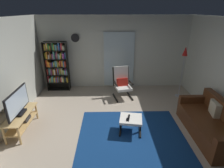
% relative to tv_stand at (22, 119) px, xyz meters
% --- Properties ---
extents(ground_plane, '(7.02, 7.02, 0.00)m').
position_rel_tv_stand_xyz_m(ground_plane, '(2.34, -0.18, -0.31)').
color(ground_plane, '#AE9E8A').
extents(wall_back, '(5.60, 0.06, 2.60)m').
position_rel_tv_stand_xyz_m(wall_back, '(2.34, 2.72, 0.99)').
color(wall_back, beige).
rests_on(wall_back, ground).
extents(glass_door_panel, '(1.10, 0.01, 2.00)m').
position_rel_tv_stand_xyz_m(glass_door_panel, '(2.51, 2.65, 0.74)').
color(glass_door_panel, silver).
extents(area_rug, '(2.48, 2.10, 0.01)m').
position_rel_tv_stand_xyz_m(area_rug, '(2.64, -0.27, -0.31)').
color(area_rug, navy).
rests_on(area_rug, ground).
extents(tv_stand, '(0.42, 1.12, 0.47)m').
position_rel_tv_stand_xyz_m(tv_stand, '(0.00, 0.00, 0.00)').
color(tv_stand, tan).
rests_on(tv_stand, ground).
extents(television, '(0.20, 1.00, 0.60)m').
position_rel_tv_stand_xyz_m(television, '(0.00, -0.02, 0.45)').
color(television, black).
rests_on(television, tv_stand).
extents(bookshelf_near_tv, '(0.79, 0.30, 1.76)m').
position_rel_tv_stand_xyz_m(bookshelf_near_tv, '(0.28, 2.45, 0.65)').
color(bookshelf_near_tv, black).
rests_on(bookshelf_near_tv, ground).
extents(leather_sofa, '(0.84, 1.86, 0.81)m').
position_rel_tv_stand_xyz_m(leather_sofa, '(4.52, -0.31, -0.01)').
color(leather_sofa, '#542B14').
rests_on(leather_sofa, ground).
extents(lounge_armchair, '(0.69, 0.75, 1.02)m').
position_rel_tv_stand_xyz_m(lounge_armchair, '(2.57, 1.79, 0.22)').
color(lounge_armchair, black).
rests_on(lounge_armchair, ground).
extents(ottoman, '(0.59, 0.55, 0.38)m').
position_rel_tv_stand_xyz_m(ottoman, '(2.63, -0.13, 0.00)').
color(ottoman, white).
rests_on(ottoman, ground).
extents(tv_remote, '(0.07, 0.15, 0.02)m').
position_rel_tv_stand_xyz_m(tv_remote, '(2.60, -0.07, 0.08)').
color(tv_remote, black).
rests_on(tv_remote, ottoman).
extents(cell_phone, '(0.10, 0.15, 0.01)m').
position_rel_tv_stand_xyz_m(cell_phone, '(2.55, -0.20, 0.08)').
color(cell_phone, black).
rests_on(cell_phone, ottoman).
extents(floor_lamp_by_shelf, '(0.22, 0.22, 1.70)m').
position_rel_tv_stand_xyz_m(floor_lamp_by_shelf, '(4.53, 1.77, 1.01)').
color(floor_lamp_by_shelf, '#A5A5AD').
rests_on(floor_lamp_by_shelf, ground).
extents(wall_clock, '(0.29, 0.03, 0.29)m').
position_rel_tv_stand_xyz_m(wall_clock, '(0.98, 2.64, 1.54)').
color(wall_clock, silver).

